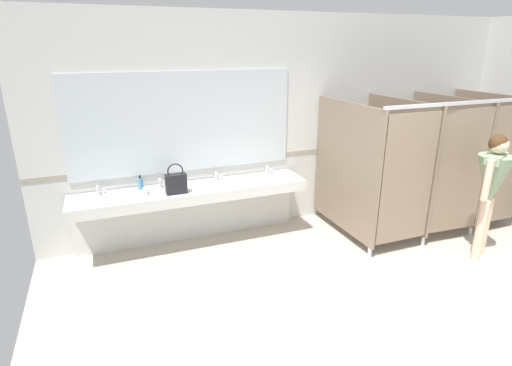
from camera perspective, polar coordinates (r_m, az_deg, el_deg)
ground_plane at (r=4.52m, az=22.72°, el=-18.05°), size 7.38×6.01×0.10m
wall_back at (r=6.00m, az=6.29°, el=8.58°), size 7.38×0.12×2.99m
wall_back_tile_band at (r=6.04m, az=6.41°, el=4.33°), size 7.38×0.01×0.06m
vanity_counter at (r=5.41m, az=-9.08°, el=-2.47°), size 3.02×0.57×0.93m
mirror_panel at (r=5.33m, az=-10.15°, el=8.43°), size 2.92×0.02×1.29m
bathroom_stalls at (r=6.22m, az=23.48°, el=2.83°), size 2.64×1.49×1.91m
person_standing at (r=5.63m, az=30.34°, el=0.07°), size 0.53×0.53×1.58m
handbag at (r=5.04m, az=-11.24°, el=0.02°), size 0.26×0.11×0.39m
soap_dispenser at (r=5.31m, az=-16.02°, el=-0.06°), size 0.07×0.07×0.18m
paper_cup at (r=5.12m, az=-15.35°, el=-1.15°), size 0.07×0.07×0.08m
floor_drain_cover at (r=4.84m, az=28.46°, el=-15.56°), size 0.14×0.14×0.01m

